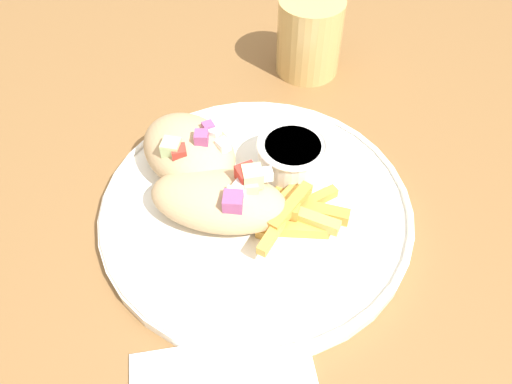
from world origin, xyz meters
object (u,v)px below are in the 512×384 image
plate (256,208)px  fries_pile (288,210)px  water_glass (309,40)px  sauce_ramekin (295,156)px  pita_sandwich_far (189,151)px  pita_sandwich_near (220,199)px

plate → fries_pile: (0.03, -0.01, 0.02)m
plate → water_glass: water_glass is taller
sauce_ramekin → water_glass: (0.01, 0.20, 0.01)m
water_glass → sauce_ramekin: bearing=-94.0°
sauce_ramekin → water_glass: bearing=86.0°
plate → sauce_ramekin: bearing=52.6°
sauce_ramekin → pita_sandwich_far: bearing=-177.7°
sauce_ramekin → plate: bearing=-127.4°
fries_pile → water_glass: (0.02, 0.26, 0.02)m
fries_pile → water_glass: bearing=85.9°
water_glass → pita_sandwich_near: bearing=-107.7°
pita_sandwich_near → pita_sandwich_far: 0.07m
pita_sandwich_far → fries_pile: size_ratio=1.19×
pita_sandwich_near → pita_sandwich_far: size_ratio=1.02×
pita_sandwich_far → sauce_ramekin: size_ratio=1.88×
plate → pita_sandwich_near: size_ratio=2.21×
pita_sandwich_far → fries_pile: 0.12m
sauce_ramekin → water_glass: 0.20m
pita_sandwich_near → water_glass: bearing=80.1°
pita_sandwich_near → sauce_ramekin: (0.07, 0.06, -0.00)m
plate → pita_sandwich_far: (-0.07, 0.04, 0.03)m
pita_sandwich_far → water_glass: water_glass is taller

